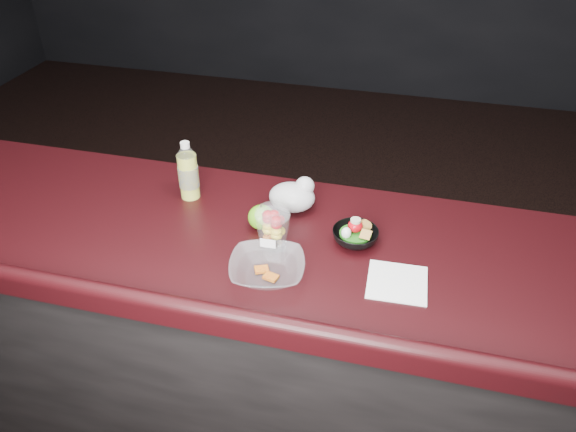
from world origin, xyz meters
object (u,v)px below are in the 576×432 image
object	(u,v)px
takeout_bowl	(267,269)
fruit_cup	(273,226)
lemonade_bottle	(188,174)
green_apple	(261,217)
snack_bowl	(355,235)

from	to	relation	value
takeout_bowl	fruit_cup	bearing A→B (deg)	98.72
lemonade_bottle	green_apple	size ratio (longest dim) A/B	2.36
green_apple	fruit_cup	bearing A→B (deg)	-54.86
lemonade_bottle	green_apple	xyz separation A→B (m)	(0.28, -0.11, -0.05)
green_apple	snack_bowl	bearing A→B (deg)	-0.44
green_apple	takeout_bowl	world-z (taller)	green_apple
fruit_cup	lemonade_bottle	bearing A→B (deg)	149.97
fruit_cup	takeout_bowl	distance (m)	0.14
lemonade_bottle	green_apple	distance (m)	0.30
green_apple	snack_bowl	xyz separation A→B (m)	(0.29, -0.00, -0.01)
fruit_cup	takeout_bowl	xyz separation A→B (m)	(0.02, -0.13, -0.05)
lemonade_bottle	fruit_cup	distance (m)	0.39
lemonade_bottle	green_apple	bearing A→B (deg)	-21.55
fruit_cup	takeout_bowl	bearing A→B (deg)	-81.28
snack_bowl	takeout_bowl	size ratio (longest dim) A/B	0.71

